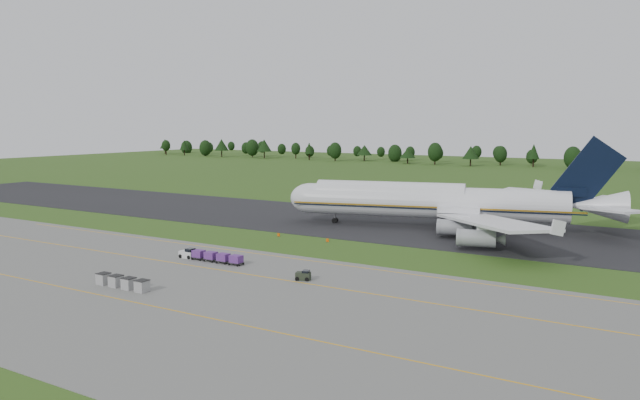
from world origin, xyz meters
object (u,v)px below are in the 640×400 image
Objects in this scene: baggage_train at (210,256)px; edge_markers at (302,238)px; aircraft at (439,202)px; uld_row at (122,282)px; utility_cart at (303,276)px.

edge_markers is (2.20, 23.20, -0.57)m from baggage_train.
uld_row is (-18.67, -65.62, -4.59)m from aircraft.
uld_row is (0.84, -17.92, -0.02)m from baggage_train.
baggage_train reaches higher than utility_cart.
utility_cart is 30.45m from edge_markers.
utility_cart is at bearing 41.00° from uld_row.
baggage_train is 17.94m from uld_row.
utility_cart is at bearing -7.20° from baggage_train.
aircraft reaches higher than utility_cart.
uld_row is at bearing -91.89° from edge_markers.
edge_markers is at bearing 84.57° from baggage_train.
baggage_train is 23.31m from edge_markers.
aircraft reaches higher than baggage_train.
aircraft is 68.38m from uld_row.
aircraft is at bearing 67.75° from baggage_train.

